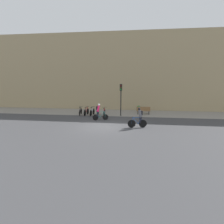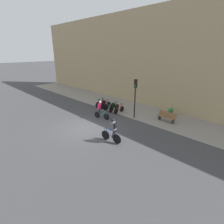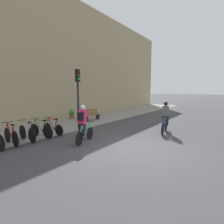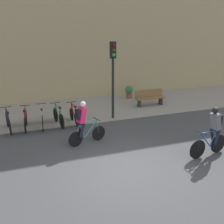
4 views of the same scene
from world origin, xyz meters
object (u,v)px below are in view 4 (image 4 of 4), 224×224
Objects in this scene: cyclist_pink at (83,122)px; parked_bike_2 at (42,118)px; parked_bike_3 at (58,117)px; parked_bike_0 at (8,122)px; bench at (150,97)px; parked_bike_4 at (74,115)px; cyclist_grey at (213,130)px; parked_bike_1 at (26,120)px; traffic_light_pole at (113,67)px; potted_plant at (129,91)px.

cyclist_pink is 2.81m from parked_bike_2.
parked_bike_2 is 1.04× the size of parked_bike_3.
bench is (7.54, 1.40, 0.06)m from parked_bike_0.
cyclist_pink reaches higher than parked_bike_4.
parked_bike_1 is at bearing 141.92° from cyclist_grey.
parked_bike_0 reaches higher than parked_bike_4.
parked_bike_2 is at bearing -0.07° from parked_bike_1.
parked_bike_1 is 1.06× the size of parked_bike_4.
bench is at bearing 83.79° from cyclist_grey.
parked_bike_0 is 0.72m from parked_bike_1.
parked_bike_2 is at bearing 117.94° from cyclist_pink.
bench is at bearing 12.94° from parked_bike_2.
bench is at bearing 11.59° from parked_bike_1.
traffic_light_pole is at bearing 112.44° from cyclist_grey.
cyclist_grey reaches higher than parked_bike_0.
parked_bike_0 is at bearing -179.33° from traffic_light_pole.
parked_bike_2 is 6.25m from bench.
parked_bike_1 is at bearing -179.22° from traffic_light_pole.
bench reaches higher than potted_plant.
cyclist_grey is 1.08× the size of parked_bike_3.
parked_bike_4 is (2.18, -0.00, -0.03)m from parked_bike_1.
parked_bike_3 is at bearing -146.76° from potted_plant.
traffic_light_pole is at bearing 1.69° from parked_bike_4.
potted_plant is (4.83, 3.16, 0.04)m from parked_bike_3.
parked_bike_2 is at bearing -150.33° from potted_plant.
parked_bike_0 is 1.04× the size of parked_bike_1.
traffic_light_pole reaches higher than parked_bike_4.
potted_plant is at bearing 106.82° from bench.
parked_bike_1 reaches higher than bench.
traffic_light_pole is at bearing 1.22° from parked_bike_3.
potted_plant is at bearing 52.76° from cyclist_pink.
cyclist_pink is 1.01× the size of parked_bike_0.
cyclist_pink is 2.23× the size of potted_plant.
traffic_light_pole reaches higher than parked_bike_0.
bench is 1.85m from potted_plant.
parked_bike_1 is 6.96m from bench.
parked_bike_1 is at bearing 179.97° from parked_bike_3.
cyclist_grey is 0.49× the size of traffic_light_pole.
cyclist_grey is at bearing -91.01° from potted_plant.
traffic_light_pole reaches higher than parked_bike_3.
cyclist_grey reaches higher than parked_bike_1.
cyclist_pink is at bearing -93.69° from parked_bike_4.
parked_bike_4 is 0.42× the size of traffic_light_pole.
parked_bike_0 is 0.99× the size of parked_bike_2.
parked_bike_0 reaches higher than bench.
bench is at bearing 38.68° from cyclist_pink.
parked_bike_1 is 1.45m from parked_bike_3.
parked_bike_3 is 0.45× the size of traffic_light_pole.
traffic_light_pole is (-2.01, 4.87, 1.61)m from cyclist_grey.
bench is (0.68, 6.21, -0.48)m from cyclist_grey.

